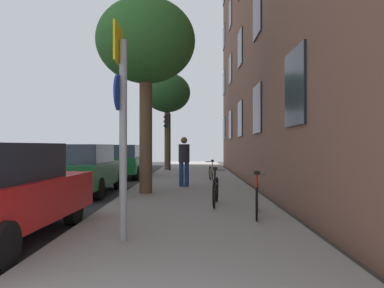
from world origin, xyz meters
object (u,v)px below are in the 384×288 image
(car_1, at_px, (83,169))
(car_2, at_px, (124,161))
(sign_post, at_px, (122,117))
(traffic_light, at_px, (168,132))
(tree_near, at_px, (146,43))
(bicycle_0, at_px, (257,198))
(pedestrian_0, at_px, (184,158))
(tree_far, at_px, (167,94))
(bicycle_2, at_px, (212,173))
(bicycle_1, at_px, (216,190))

(car_1, relative_size, car_2, 1.00)
(car_2, bearing_deg, sign_post, -79.63)
(traffic_light, relative_size, car_2, 0.78)
(car_2, bearing_deg, tree_near, -74.01)
(bicycle_0, height_order, pedestrian_0, pedestrian_0)
(traffic_light, distance_m, tree_far, 2.50)
(car_1, bearing_deg, bicycle_2, 37.20)
(tree_near, height_order, pedestrian_0, tree_near)
(car_1, distance_m, car_2, 6.23)
(traffic_light, bearing_deg, car_2, -115.60)
(tree_near, distance_m, car_1, 4.51)
(tree_far, distance_m, pedestrian_0, 10.39)
(pedestrian_0, distance_m, car_2, 5.78)
(tree_far, relative_size, car_2, 1.38)
(bicycle_0, distance_m, car_2, 11.64)
(tree_far, distance_m, car_2, 6.43)
(bicycle_2, xyz_separation_m, car_1, (-4.36, -3.31, 0.38))
(bicycle_0, relative_size, pedestrian_0, 0.93)
(pedestrian_0, xyz_separation_m, car_1, (-3.27, -1.34, -0.29))
(traffic_light, distance_m, pedestrian_0, 8.98)
(car_1, bearing_deg, tree_far, 79.81)
(bicycle_2, bearing_deg, tree_near, -120.09)
(bicycle_1, height_order, pedestrian_0, pedestrian_0)
(tree_far, bearing_deg, bicycle_0, -79.06)
(traffic_light, bearing_deg, tree_near, -89.68)
(tree_near, xyz_separation_m, car_2, (-1.94, 6.77, -3.94))
(bicycle_1, relative_size, car_2, 0.38)
(sign_post, relative_size, car_2, 0.78)
(tree_near, distance_m, bicycle_0, 6.42)
(tree_far, bearing_deg, pedestrian_0, -82.35)
(bicycle_2, relative_size, car_1, 0.37)
(tree_far, distance_m, bicycle_2, 9.12)
(sign_post, distance_m, pedestrian_0, 7.86)
(traffic_light, height_order, bicycle_1, traffic_light)
(tree_near, distance_m, bicycle_2, 6.20)
(bicycle_0, distance_m, car_1, 6.62)
(tree_far, height_order, car_1, tree_far)
(sign_post, distance_m, tree_far, 17.64)
(tree_far, relative_size, bicycle_1, 3.65)
(car_1, xyz_separation_m, car_2, (0.19, 6.23, -0.00))
(pedestrian_0, relative_size, car_1, 0.41)
(traffic_light, height_order, car_1, traffic_light)
(bicycle_0, relative_size, car_2, 0.39)
(bicycle_1, bearing_deg, traffic_light, 99.07)
(bicycle_0, distance_m, pedestrian_0, 6.01)
(traffic_light, distance_m, car_1, 10.48)
(sign_post, height_order, tree_near, tree_near)
(sign_post, bearing_deg, bicycle_0, 39.90)
(tree_near, height_order, car_2, tree_near)
(bicycle_1, distance_m, car_2, 10.01)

